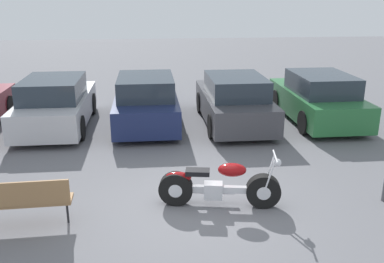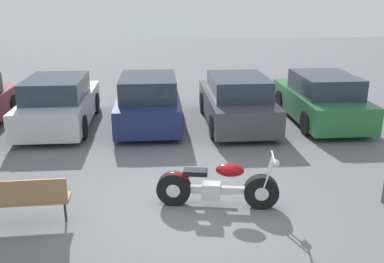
# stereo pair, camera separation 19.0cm
# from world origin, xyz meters

# --- Properties ---
(ground_plane) EXTENTS (60.00, 60.00, 0.00)m
(ground_plane) POSITION_xyz_m (0.00, 0.00, 0.00)
(ground_plane) COLOR slate
(motorcycle) EXTENTS (2.25, 0.80, 1.02)m
(motorcycle) POSITION_xyz_m (0.42, 0.02, 0.40)
(motorcycle) COLOR black
(motorcycle) RESTS_ON ground_plane
(parked_car_silver) EXTENTS (1.87, 4.24, 1.49)m
(parked_car_silver) POSITION_xyz_m (-3.49, 5.32, 0.70)
(parked_car_silver) COLOR #BCBCC1
(parked_car_silver) RESTS_ON ground_plane
(parked_car_navy) EXTENTS (1.87, 4.24, 1.49)m
(parked_car_navy) POSITION_xyz_m (-0.88, 5.35, 0.70)
(parked_car_navy) COLOR #19234C
(parked_car_navy) RESTS_ON ground_plane
(parked_car_dark_grey) EXTENTS (1.87, 4.24, 1.49)m
(parked_car_dark_grey) POSITION_xyz_m (1.73, 5.11, 0.70)
(parked_car_dark_grey) COLOR #3D3D42
(parked_car_dark_grey) RESTS_ON ground_plane
(parked_car_green) EXTENTS (1.87, 4.24, 1.49)m
(parked_car_green) POSITION_xyz_m (4.34, 5.18, 0.70)
(parked_car_green) COLOR #286B38
(parked_car_green) RESTS_ON ground_plane
(park_bench) EXTENTS (1.80, 0.47, 0.89)m
(park_bench) POSITION_xyz_m (-3.04, -0.45, 0.55)
(park_bench) COLOR #997047
(park_bench) RESTS_ON ground_plane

